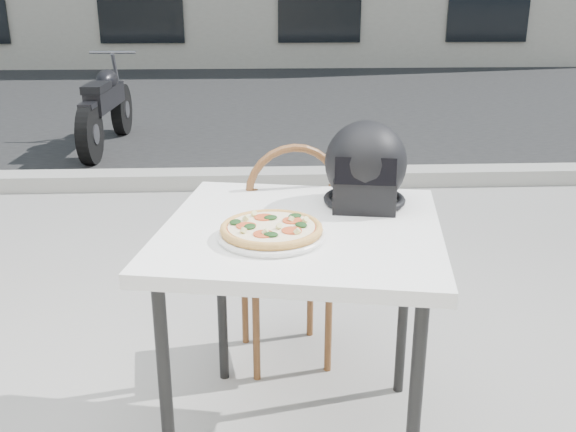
{
  "coord_description": "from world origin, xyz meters",
  "views": [
    {
      "loc": [
        0.45,
        -1.88,
        1.46
      ],
      "look_at": [
        0.54,
        -0.12,
        0.84
      ],
      "focal_mm": 40.0,
      "sensor_mm": 36.0,
      "label": 1
    }
  ],
  "objects_px": {
    "motorcycle": "(106,108)",
    "cafe_table_main": "(302,247)",
    "cafe_chair_main": "(289,245)",
    "helmet": "(366,168)",
    "pizza": "(271,228)",
    "plate": "(271,235)"
  },
  "relations": [
    {
      "from": "motorcycle",
      "to": "cafe_table_main",
      "type": "bearing_deg",
      "value": -68.66
    },
    {
      "from": "cafe_chair_main",
      "to": "cafe_table_main",
      "type": "bearing_deg",
      "value": 82.26
    },
    {
      "from": "motorcycle",
      "to": "cafe_chair_main",
      "type": "bearing_deg",
      "value": -66.68
    },
    {
      "from": "cafe_table_main",
      "to": "helmet",
      "type": "relative_size",
      "value": 2.99
    },
    {
      "from": "pizza",
      "to": "motorcycle",
      "type": "height_order",
      "value": "motorcycle"
    },
    {
      "from": "helmet",
      "to": "cafe_chair_main",
      "type": "distance_m",
      "value": 0.54
    },
    {
      "from": "pizza",
      "to": "cafe_chair_main",
      "type": "height_order",
      "value": "cafe_chair_main"
    },
    {
      "from": "plate",
      "to": "motorcycle",
      "type": "bearing_deg",
      "value": 108.07
    },
    {
      "from": "cafe_chair_main",
      "to": "helmet",
      "type": "bearing_deg",
      "value": 119.42
    },
    {
      "from": "cafe_table_main",
      "to": "plate",
      "type": "distance_m",
      "value": 0.16
    },
    {
      "from": "plate",
      "to": "helmet",
      "type": "xyz_separation_m",
      "value": [
        0.32,
        0.3,
        0.11
      ]
    },
    {
      "from": "plate",
      "to": "motorcycle",
      "type": "xyz_separation_m",
      "value": [
        -1.48,
        4.55,
        -0.41
      ]
    },
    {
      "from": "motorcycle",
      "to": "plate",
      "type": "bearing_deg",
      "value": -70.16
    },
    {
      "from": "plate",
      "to": "pizza",
      "type": "bearing_deg",
      "value": 94.4
    },
    {
      "from": "cafe_table_main",
      "to": "motorcycle",
      "type": "bearing_deg",
      "value": 109.57
    },
    {
      "from": "pizza",
      "to": "cafe_chair_main",
      "type": "relative_size",
      "value": 0.4
    },
    {
      "from": "plate",
      "to": "pizza",
      "type": "distance_m",
      "value": 0.02
    },
    {
      "from": "helmet",
      "to": "cafe_chair_main",
      "type": "xyz_separation_m",
      "value": [
        -0.24,
        0.29,
        -0.39
      ]
    },
    {
      "from": "plate",
      "to": "motorcycle",
      "type": "relative_size",
      "value": 0.21
    },
    {
      "from": "cafe_table_main",
      "to": "pizza",
      "type": "xyz_separation_m",
      "value": [
        -0.09,
        -0.11,
        0.1
      ]
    },
    {
      "from": "plate",
      "to": "pizza",
      "type": "relative_size",
      "value": 0.97
    },
    {
      "from": "cafe_table_main",
      "to": "helmet",
      "type": "distance_m",
      "value": 0.35
    }
  ]
}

